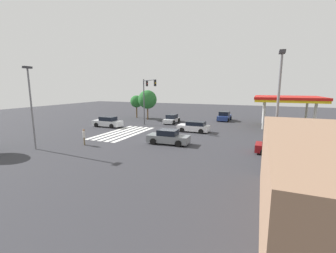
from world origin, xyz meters
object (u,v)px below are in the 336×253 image
object	(u,v)px
street_light_pole_a	(31,101)
tree_corner_c	(136,102)
car_0	(224,116)
car_3	(172,119)
car_4	(168,137)
pedestrian	(84,136)
tree_corner_b	(147,100)
street_light_pole_b	(278,104)
car_5	(108,122)
car_1	(279,147)
car_2	(194,127)
traffic_signal_mast	(147,93)

from	to	relation	value
street_light_pole_a	tree_corner_c	size ratio (longest dim) A/B	1.78
car_0	car_3	size ratio (longest dim) A/B	0.99
car_4	pedestrian	size ratio (longest dim) A/B	2.67
car_3	tree_corner_b	distance (m)	6.99
car_0	street_light_pole_b	distance (m)	26.99
car_4	car_5	distance (m)	14.23
street_light_pole_b	tree_corner_c	distance (m)	33.50
car_4	tree_corner_c	xyz separation A→B (m)	(-17.37, -14.06, 2.54)
car_1	car_2	distance (m)	12.58
car_2	car_3	xyz separation A→B (m)	(-6.01, -5.66, -0.01)
car_1	car_5	world-z (taller)	car_5
car_1	tree_corner_c	xyz separation A→B (m)	(-17.30, -24.93, 2.51)
car_3	street_light_pole_b	bearing A→B (deg)	36.73
car_2	car_3	world-z (taller)	car_3
car_0	car_1	distance (m)	21.36
car_3	tree_corner_c	distance (m)	10.24
car_2	car_3	bearing A→B (deg)	-45.58
street_light_pole_a	car_4	bearing A→B (deg)	121.60
pedestrian	street_light_pole_b	world-z (taller)	street_light_pole_b
car_3	tree_corner_b	size ratio (longest dim) A/B	0.79
car_5	street_light_pole_a	world-z (taller)	street_light_pole_a
car_1	car_5	bearing A→B (deg)	168.13
street_light_pole_a	car_5	bearing A→B (deg)	-174.20
car_3	car_2	bearing A→B (deg)	42.18
traffic_signal_mast	car_1	bearing A→B (deg)	18.36
tree_corner_b	tree_corner_c	distance (m)	3.70
car_4	street_light_pole_a	distance (m)	14.03
pedestrian	tree_corner_b	size ratio (longest dim) A/B	0.31
car_1	street_light_pole_a	distance (m)	23.75
street_light_pole_a	street_light_pole_b	size ratio (longest dim) A/B	0.96
traffic_signal_mast	pedestrian	bearing A→B (deg)	-47.91
pedestrian	street_light_pole_a	size ratio (longest dim) A/B	0.22
car_3	car_5	size ratio (longest dim) A/B	0.93
car_0	tree_corner_b	size ratio (longest dim) A/B	0.79
tree_corner_b	tree_corner_c	size ratio (longest dim) A/B	1.24
car_3	street_light_pole_a	xyz separation A→B (m)	(20.58, -6.52, 4.11)
street_light_pole_a	street_light_pole_b	world-z (taller)	street_light_pole_b
car_4	street_light_pole_b	size ratio (longest dim) A/B	0.55
car_0	car_4	distance (m)	20.16
car_3	tree_corner_c	xyz separation A→B (m)	(-3.83, -9.15, 2.56)
tree_corner_b	tree_corner_c	bearing A→B (deg)	-115.11
car_4	tree_corner_b	distance (m)	19.37
street_light_pole_b	street_light_pole_a	bearing A→B (deg)	-86.65
car_1	tree_corner_c	size ratio (longest dim) A/B	0.95
car_1	car_5	distance (m)	24.45
street_light_pole_a	tree_corner_b	distance (m)	22.88
car_4	street_light_pole_a	bearing A→B (deg)	-150.78
car_2	car_3	size ratio (longest dim) A/B	0.98
car_0	pedestrian	world-z (taller)	pedestrian
car_5	tree_corner_c	bearing A→B (deg)	-82.33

